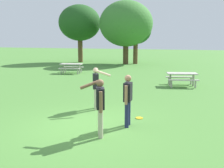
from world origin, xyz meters
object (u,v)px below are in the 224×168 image
Objects in this scene: person_catcher at (96,85)px; frisbee at (139,118)px; tree_broad_center at (126,24)px; person_bystander at (128,97)px; tree_tall_left at (80,23)px; picnic_table_near at (182,76)px; picnic_table_far at (71,66)px; tree_far_right at (136,31)px; person_thrower at (100,103)px.

frisbee is (1.88, -0.65, -0.95)m from person_catcher.
tree_broad_center reaches higher than frisbee.
tree_broad_center reaches higher than person_bystander.
tree_tall_left is (-11.35, 18.96, 4.51)m from frisbee.
person_catcher is 0.25× the size of tree_tall_left.
frisbee is at bearing 78.48° from person_bystander.
person_catcher is at bearing -114.90° from picnic_table_near.
person_catcher is 20.92m from tree_tall_left.
tree_tall_left is at bearing 117.35° from person_catcher.
tree_broad_center is at bearing 76.86° from picnic_table_far.
tree_far_right is at bearing 1.12° from tree_tall_left.
picnic_table_near is 17.75m from tree_tall_left.
picnic_table_far is at bearing -103.14° from tree_broad_center.
picnic_table_far is at bearing -108.02° from tree_far_right.
tree_tall_left reaches higher than person_bystander.
frisbee is at bearing 70.55° from person_thrower.
frisbee is 0.05× the size of tree_far_right.
picnic_table_far reaches higher than frisbee.
person_bystander is at bearing -42.28° from person_catcher.
person_catcher is at bearing 160.95° from frisbee.
person_catcher is 0.33× the size of tree_far_right.
picnic_table_far is at bearing 122.76° from person_catcher.
tree_broad_center is at bearing 102.01° from person_catcher.
tree_broad_center is (2.06, 8.81, 3.75)m from picnic_table_far.
person_thrower is at bearing -65.75° from person_catcher.
tree_tall_left is (-9.47, 18.31, 3.56)m from person_catcher.
picnic_table_near is at bearing 79.12° from person_thrower.
tree_far_right is (-5.71, 12.25, 2.98)m from picnic_table_near.
tree_far_right is (-4.02, 21.06, 2.58)m from person_thrower.
tree_tall_left is at bearing 135.51° from picnic_table_near.
tree_broad_center reaches higher than tree_far_right.
person_bystander is 6.50× the size of frisbee.
frisbee is (0.70, 1.97, -0.95)m from person_thrower.
tree_tall_left is at bearing 111.40° from picnic_table_far.
frisbee is 0.04× the size of tree_broad_center.
person_thrower is at bearing -76.34° from tree_broad_center.
picnic_table_near is (2.87, 6.19, -0.40)m from person_catcher.
picnic_table_near is (1.69, 8.80, -0.40)m from person_thrower.
person_catcher reaches higher than picnic_table_far.
tree_broad_center is at bearing 103.66° from person_thrower.
person_catcher is at bearing -57.24° from picnic_table_far.
picnic_table_far is (-7.75, 9.77, 0.55)m from frisbee.
person_bystander is 20.52m from tree_broad_center.
tree_broad_center reaches higher than person_catcher.
tree_tall_left is (-12.34, 12.12, 3.96)m from picnic_table_near.
picnic_table_near and picnic_table_far have the same top height.
person_thrower is 0.24× the size of tree_broad_center.
tree_tall_left is at bearing 120.90° from frisbee.
tree_tall_left is 5.67m from tree_broad_center.
person_bystander is at bearing -101.52° from frisbee.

